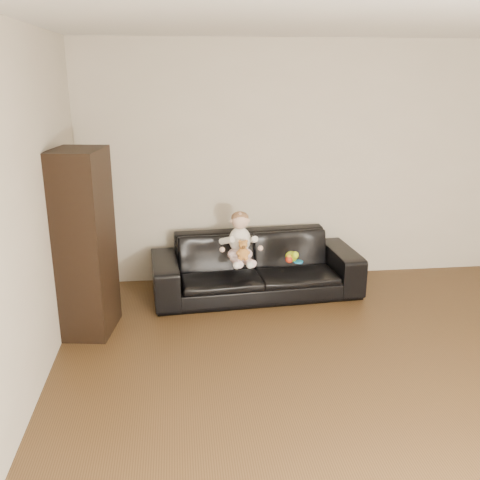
{
  "coord_description": "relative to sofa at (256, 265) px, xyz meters",
  "views": [
    {
      "loc": [
        -1.45,
        -2.97,
        2.25
      ],
      "look_at": [
        -0.84,
        2.15,
        0.63
      ],
      "focal_mm": 40.0,
      "sensor_mm": 36.0,
      "label": 1
    }
  ],
  "objects": [
    {
      "name": "ceiling",
      "position": [
        0.66,
        -2.25,
        2.29
      ],
      "size": [
        5.5,
        5.5,
        0.0
      ],
      "primitive_type": "plane",
      "rotation": [
        3.14,
        0.0,
        0.0
      ],
      "color": "beige",
      "rests_on": "ground"
    },
    {
      "name": "sofa",
      "position": [
        0.0,
        0.0,
        0.0
      ],
      "size": [
        2.2,
        0.99,
        0.63
      ],
      "primitive_type": "imported",
      "rotation": [
        0.0,
        0.0,
        0.07
      ],
      "color": "black",
      "rests_on": "floor"
    },
    {
      "name": "baby",
      "position": [
        -0.18,
        -0.12,
        0.33
      ],
      "size": [
        0.4,
        0.47,
        0.51
      ],
      "rotation": [
        0.0,
        0.0,
        0.33
      ],
      "color": "#FCD5DD",
      "rests_on": "sofa"
    },
    {
      "name": "shelf_item",
      "position": [
        -1.6,
        -0.65,
        0.88
      ],
      "size": [
        0.22,
        0.28,
        0.28
      ],
      "primitive_type": "cube",
      "rotation": [
        0.0,
        0.0,
        -0.16
      ],
      "color": "silver",
      "rests_on": "cabinet"
    },
    {
      "name": "wall_back",
      "position": [
        0.66,
        0.5,
        0.99
      ],
      "size": [
        5.0,
        0.0,
        5.0
      ],
      "primitive_type": "plane",
      "rotation": [
        1.57,
        0.0,
        0.0
      ],
      "color": "beige",
      "rests_on": "ground"
    },
    {
      "name": "floor",
      "position": [
        0.66,
        -2.25,
        -0.31
      ],
      "size": [
        5.5,
        5.5,
        0.0
      ],
      "primitive_type": "plane",
      "color": "#4A321A",
      "rests_on": "ground"
    },
    {
      "name": "cabinet",
      "position": [
        -1.62,
        -0.65,
        0.51
      ],
      "size": [
        0.5,
        0.62,
        1.65
      ],
      "primitive_type": "cube",
      "rotation": [
        0.0,
        0.0,
        -0.16
      ],
      "color": "black",
      "rests_on": "floor"
    },
    {
      "name": "toy_blue_disc",
      "position": [
        0.4,
        -0.23,
        0.11
      ],
      "size": [
        0.12,
        0.12,
        0.01
      ],
      "primitive_type": "cylinder",
      "rotation": [
        0.0,
        0.0,
        0.35
      ],
      "color": "#1A83D3",
      "rests_on": "sofa"
    },
    {
      "name": "toy_green",
      "position": [
        0.34,
        -0.19,
        0.15
      ],
      "size": [
        0.17,
        0.18,
        0.1
      ],
      "primitive_type": "ellipsoid",
      "rotation": [
        0.0,
        0.0,
        0.35
      ],
      "color": "#AAD118",
      "rests_on": "sofa"
    },
    {
      "name": "toy_rattle",
      "position": [
        0.3,
        -0.24,
        0.14
      ],
      "size": [
        0.08,
        0.08,
        0.08
      ],
      "primitive_type": "sphere",
      "rotation": [
        0.0,
        0.0,
        0.05
      ],
      "color": "red",
      "rests_on": "sofa"
    },
    {
      "name": "teddy_bear",
      "position": [
        -0.17,
        -0.27,
        0.27
      ],
      "size": [
        0.12,
        0.13,
        0.21
      ],
      "rotation": [
        0.0,
        0.0,
        0.14
      ],
      "color": "#BF7C36",
      "rests_on": "sofa"
    }
  ]
}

